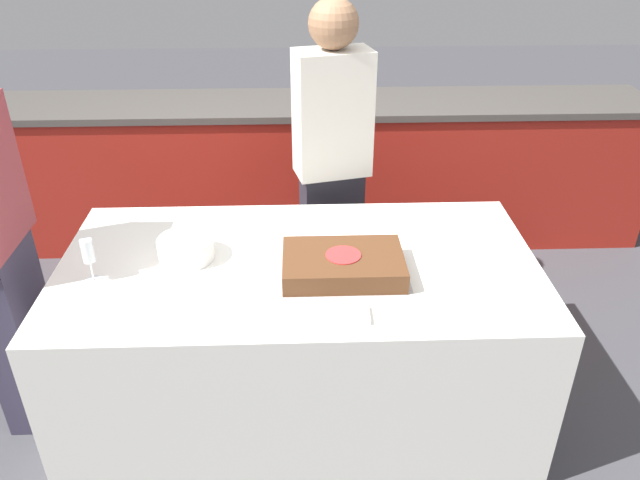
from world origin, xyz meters
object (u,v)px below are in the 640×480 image
Objects in this scene: cake at (343,265)px; person_cutting_cake at (332,163)px; wine_glass at (88,254)px; plate_stack at (186,249)px.

cake is 0.31× the size of person_cutting_cake.
wine_glass is at bearing -179.25° from cake.
person_cutting_cake is at bearing 47.50° from plate_stack.
wine_glass is at bearing 27.76° from person_cutting_cake.
plate_stack is 0.14× the size of person_cutting_cake.
plate_stack is 0.93m from person_cutting_cake.
plate_stack is 0.37m from wine_glass.
plate_stack is at bearing 34.20° from person_cutting_cake.
person_cutting_cake is at bearing 41.06° from wine_glass.
person_cutting_cake is (0.00, 0.82, 0.08)m from cake.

